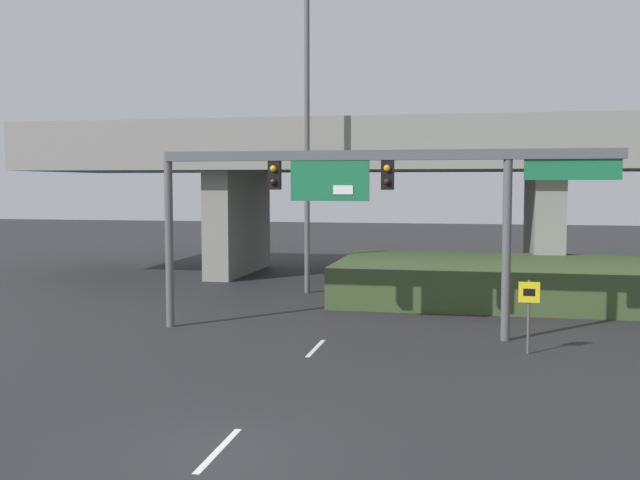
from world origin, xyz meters
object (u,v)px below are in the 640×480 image
at_px(signal_gantry, 365,187).
at_px(highway_light_pole_near, 307,97).
at_px(parked_sedan_near_right, 594,296).
at_px(speed_limit_sign, 529,306).

xyz_separation_m(signal_gantry, highway_light_pole_near, (-3.89, 8.83, 3.94)).
bearing_deg(parked_sedan_near_right, speed_limit_sign, -108.73).
height_order(signal_gantry, highway_light_pole_near, highway_light_pole_near).
distance_m(speed_limit_sign, highway_light_pole_near, 15.71).
relative_size(signal_gantry, highway_light_pole_near, 0.88).
relative_size(signal_gantry, parked_sedan_near_right, 3.33).
xyz_separation_m(speed_limit_sign, highway_light_pole_near, (-8.93, 10.63, 7.36)).
distance_m(signal_gantry, speed_limit_sign, 6.36).
relative_size(highway_light_pole_near, parked_sedan_near_right, 3.76).
xyz_separation_m(highway_light_pole_near, parked_sedan_near_right, (11.84, -3.21, -8.10)).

